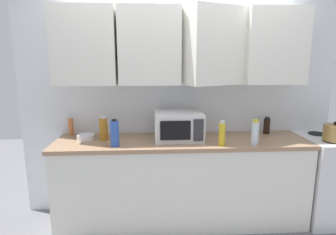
# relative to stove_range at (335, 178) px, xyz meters

# --- Properties ---
(wall_back_with_cabinets) EXTENTS (3.42, 0.55, 2.60)m
(wall_back_with_cabinets) POSITION_rel_stove_range_xyz_m (-1.66, 0.25, 1.13)
(wall_back_with_cabinets) COLOR white
(wall_back_with_cabinets) RESTS_ON ground_plane
(counter_run) EXTENTS (2.55, 0.63, 0.90)m
(counter_run) POSITION_rel_stove_range_xyz_m (-1.66, 0.02, -0.00)
(counter_run) COLOR white
(counter_run) RESTS_ON ground_plane
(stove_range) EXTENTS (0.76, 0.64, 0.91)m
(stove_range) POSITION_rel_stove_range_xyz_m (0.00, 0.00, 0.00)
(stove_range) COLOR silver
(stove_range) RESTS_ON ground_plane
(kettle) EXTENTS (0.21, 0.21, 0.19)m
(kettle) POSITION_rel_stove_range_xyz_m (-0.17, -0.14, 0.54)
(kettle) COLOR olive
(kettle) RESTS_ON stove_range
(microwave) EXTENTS (0.48, 0.37, 0.28)m
(microwave) POSITION_rel_stove_range_xyz_m (-1.70, 0.03, 0.59)
(microwave) COLOR silver
(microwave) RESTS_ON counter_run
(bottle_spice_jar) EXTENTS (0.05, 0.05, 0.21)m
(bottle_spice_jar) POSITION_rel_stove_range_xyz_m (-2.83, 0.24, 0.55)
(bottle_spice_jar) COLOR #BC6638
(bottle_spice_jar) RESTS_ON counter_run
(bottle_soy_dark) EXTENTS (0.07, 0.07, 0.18)m
(bottle_soy_dark) POSITION_rel_stove_range_xyz_m (-0.71, 0.20, 0.54)
(bottle_soy_dark) COLOR black
(bottle_soy_dark) RESTS_ON counter_run
(bottle_yellow_mustard) EXTENTS (0.06, 0.06, 0.24)m
(bottle_yellow_mustard) POSITION_rel_stove_range_xyz_m (-1.31, -0.19, 0.56)
(bottle_yellow_mustard) COLOR gold
(bottle_yellow_mustard) RESTS_ON counter_run
(bottle_amber_vinegar) EXTENTS (0.08, 0.08, 0.24)m
(bottle_amber_vinegar) POSITION_rel_stove_range_xyz_m (-2.45, 0.05, 0.57)
(bottle_amber_vinegar) COLOR #AD701E
(bottle_amber_vinegar) RESTS_ON counter_run
(bottle_blue_cleaner) EXTENTS (0.08, 0.08, 0.26)m
(bottle_blue_cleaner) POSITION_rel_stove_range_xyz_m (-2.31, -0.16, 0.57)
(bottle_blue_cleaner) COLOR #2D56B7
(bottle_blue_cleaner) RESTS_ON counter_run
(bottle_clear_tall) EXTENTS (0.07, 0.07, 0.24)m
(bottle_clear_tall) POSITION_rel_stove_range_xyz_m (-0.99, -0.20, 0.57)
(bottle_clear_tall) COLOR silver
(bottle_clear_tall) RESTS_ON counter_run
(bowl_ceramic_small) EXTENTS (0.18, 0.18, 0.05)m
(bowl_ceramic_small) POSITION_rel_stove_range_xyz_m (-2.64, 0.08, 0.47)
(bowl_ceramic_small) COLOR silver
(bowl_ceramic_small) RESTS_ON counter_run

